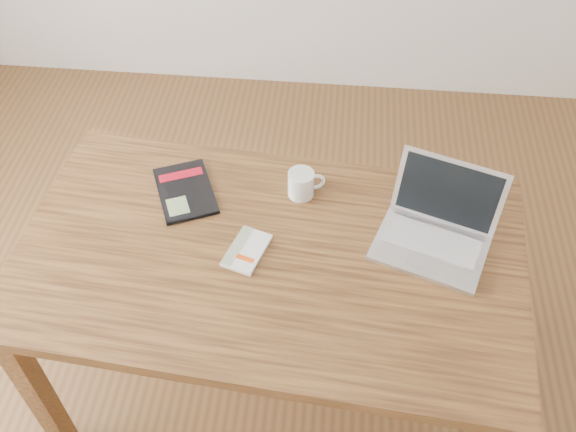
# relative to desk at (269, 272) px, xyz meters

# --- Properties ---
(room) EXTENTS (4.04, 4.04, 2.70)m
(room) POSITION_rel_desk_xyz_m (-0.26, -0.13, 0.69)
(room) COLOR brown
(room) RESTS_ON ground
(desk) EXTENTS (1.54, 0.96, 0.75)m
(desk) POSITION_rel_desk_xyz_m (0.00, 0.00, 0.00)
(desk) COLOR #57361A
(desk) RESTS_ON ground
(white_guidebook) EXTENTS (0.14, 0.18, 0.01)m
(white_guidebook) POSITION_rel_desk_xyz_m (-0.06, -0.00, 0.10)
(white_guidebook) COLOR silver
(white_guidebook) RESTS_ON desk
(black_guidebook) EXTENTS (0.25, 0.29, 0.01)m
(black_guidebook) POSITION_rel_desk_xyz_m (-0.29, 0.22, 0.10)
(black_guidebook) COLOR black
(black_guidebook) RESTS_ON desk
(laptop) EXTENTS (0.39, 0.37, 0.22)m
(laptop) POSITION_rel_desk_xyz_m (0.48, 0.10, 0.14)
(laptop) COLOR silver
(laptop) RESTS_ON desk
(coffee_mug) EXTENTS (0.12, 0.08, 0.09)m
(coffee_mug) POSITION_rel_desk_xyz_m (0.07, 0.25, 0.14)
(coffee_mug) COLOR white
(coffee_mug) RESTS_ON desk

